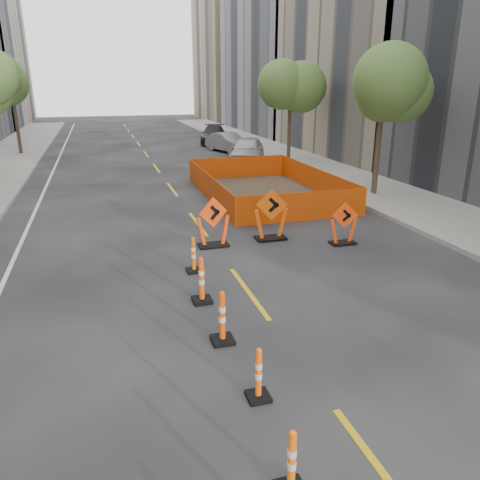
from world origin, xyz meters
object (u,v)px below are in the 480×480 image
object	(u,v)px
channelizer_4	(222,317)
parked_car_mid	(228,142)
channelizer_3	(259,374)
parked_car_far	(214,135)
channelizer_6	(193,255)
chevron_sign_left	(213,222)
parked_car_near	(247,150)
channelizer_5	(202,280)
chevron_sign_center	(271,215)
channelizer_2	(292,462)
chevron_sign_right	(344,223)

from	to	relation	value
channelizer_4	parked_car_mid	distance (m)	26.37
channelizer_3	parked_car_far	bearing A→B (deg)	77.62
channelizer_6	parked_car_mid	bearing A→B (deg)	72.40
chevron_sign_left	parked_car_far	size ratio (longest dim) A/B	0.32
channelizer_3	channelizer_4	world-z (taller)	channelizer_4
channelizer_3	parked_car_near	xyz separation A→B (m)	(6.82, 22.20, 0.34)
channelizer_4	chevron_sign_left	bearing A→B (deg)	78.23
channelizer_4	channelizer_5	world-z (taller)	channelizer_5
channelizer_6	parked_car_mid	distance (m)	22.79
channelizer_3	chevron_sign_center	size ratio (longest dim) A/B	0.56
channelizer_6	parked_car_far	xyz separation A→B (m)	(7.05, 26.87, 0.23)
channelizer_4	parked_car_far	size ratio (longest dim) A/B	0.22
chevron_sign_center	parked_car_near	xyz separation A→B (m)	(3.85, 14.70, -0.02)
parked_car_mid	parked_car_far	distance (m)	5.15
channelizer_3	channelizer_4	xyz separation A→B (m)	(-0.11, 1.84, 0.08)
channelizer_5	parked_car_mid	size ratio (longest dim) A/B	0.27
channelizer_5	chevron_sign_center	world-z (taller)	chevron_sign_center
channelizer_2	channelizer_6	size ratio (longest dim) A/B	0.95
channelizer_6	chevron_sign_left	distance (m)	2.12
channelizer_3	channelizer_5	bearing A→B (deg)	91.91
chevron_sign_right	chevron_sign_left	bearing A→B (deg)	-177.26
parked_car_far	channelizer_4	bearing A→B (deg)	-87.70
channelizer_5	chevron_sign_center	xyz separation A→B (m)	(3.10, 3.83, 0.27)
channelizer_2	chevron_sign_right	size ratio (longest dim) A/B	0.70
channelizer_4	channelizer_6	world-z (taller)	channelizer_4
channelizer_2	parked_car_far	xyz separation A→B (m)	(7.31, 34.23, 0.25)
channelizer_2	chevron_sign_center	distance (m)	9.88
channelizer_6	parked_car_near	bearing A→B (deg)	67.93
parked_car_far	channelizer_2	bearing A→B (deg)	-86.45
channelizer_2	channelizer_5	distance (m)	5.52
parked_car_near	channelizer_6	bearing A→B (deg)	-89.25
chevron_sign_center	parked_car_mid	world-z (taller)	chevron_sign_center
chevron_sign_right	parked_car_far	world-z (taller)	parked_car_far
channelizer_5	parked_car_mid	world-z (taller)	parked_car_mid
channelizer_3	parked_car_near	bearing A→B (deg)	72.93
channelizer_5	parked_car_far	distance (m)	29.60
channelizer_5	chevron_sign_right	distance (m)	5.81
channelizer_2	channelizer_5	xyz separation A→B (m)	(0.08, 5.52, 0.09)
parked_car_near	parked_car_mid	xyz separation A→B (m)	(0.13, 5.04, -0.13)
channelizer_5	chevron_sign_left	size ratio (longest dim) A/B	0.71
chevron_sign_center	parked_car_near	bearing A→B (deg)	93.01
channelizer_4	parked_car_far	xyz separation A→B (m)	(7.22, 30.55, 0.17)
channelizer_6	chevron_sign_center	size ratio (longest dim) A/B	0.59
channelizer_6	parked_car_near	distance (m)	18.00
channelizer_4	channelizer_6	distance (m)	3.69
channelizer_3	chevron_sign_right	bearing A→B (deg)	52.21
channelizer_3	channelizer_6	distance (m)	5.52
parked_car_near	parked_car_far	bearing A→B (deg)	111.20
chevron_sign_left	chevron_sign_right	distance (m)	4.06
channelizer_2	parked_car_mid	size ratio (longest dim) A/B	0.23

